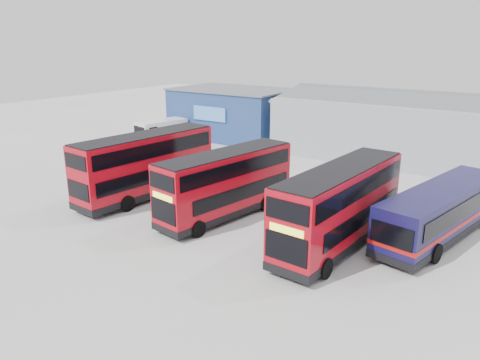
% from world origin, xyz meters
% --- Properties ---
extents(ground_plane, '(120.00, 120.00, 0.00)m').
position_xyz_m(ground_plane, '(0.00, 0.00, 0.00)').
color(ground_plane, '#AFB0AA').
rests_on(ground_plane, ground).
extents(office_block, '(12.30, 8.32, 5.12)m').
position_xyz_m(office_block, '(-14.00, 17.99, 2.58)').
color(office_block, navy).
rests_on(office_block, ground).
extents(maintenance_shed, '(30.50, 12.00, 5.89)m').
position_xyz_m(maintenance_shed, '(8.00, 20.00, 2.60)').
color(maintenance_shed, '#999EA7').
rests_on(maintenance_shed, ground).
extents(double_decker_left, '(3.30, 10.29, 4.28)m').
position_xyz_m(double_decker_left, '(-7.06, -1.60, 2.13)').
color(double_decker_left, '#AD0917').
rests_on(double_decker_left, ground).
extents(double_decker_centre, '(3.61, 9.54, 3.95)m').
position_xyz_m(double_decker_centre, '(-0.62, -1.43, 1.96)').
color(double_decker_centre, '#AD0917').
rests_on(double_decker_centre, ground).
extents(double_decker_right, '(2.98, 10.00, 4.18)m').
position_xyz_m(double_decker_right, '(6.54, -1.57, 2.08)').
color(double_decker_right, '#AD0917').
rests_on(double_decker_right, ground).
extents(single_decker_blue, '(4.35, 10.70, 2.84)m').
position_xyz_m(single_decker_blue, '(10.54, 2.42, 1.41)').
color(single_decker_blue, '#0E103F').
rests_on(single_decker_blue, ground).
extents(panel_van, '(3.07, 5.50, 2.27)m').
position_xyz_m(panel_van, '(-18.28, 11.42, 1.27)').
color(panel_van, white).
rests_on(panel_van, ground).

